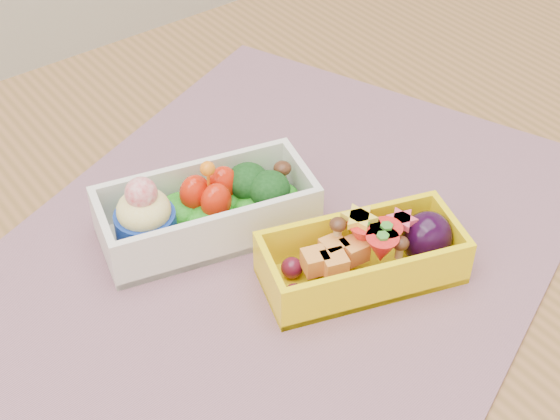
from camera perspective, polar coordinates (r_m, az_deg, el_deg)
table at (r=0.76m, az=0.35°, el=-8.29°), size 1.20×0.80×0.75m
placemat at (r=0.69m, az=-0.25°, el=-2.88°), size 0.66×0.59×0.00m
bento_white at (r=0.69m, az=-5.24°, el=0.02°), size 0.19×0.12×0.07m
bento_yellow at (r=0.65m, az=6.07°, el=-3.18°), size 0.17×0.12×0.05m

